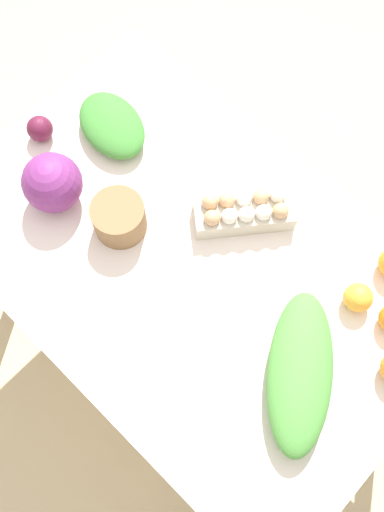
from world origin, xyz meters
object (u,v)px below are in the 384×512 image
at_px(paper_bag, 119,218).
at_px(greens_bunch_beet_tops, 300,372).
at_px(beet_root, 40,129).
at_px(greens_bunch_dandelion, 112,125).
at_px(orange_0, 358,297).
at_px(egg_carton, 244,211).
at_px(cabbage_purple, 52,183).

distance_m(paper_bag, greens_bunch_beet_tops, 0.60).
relative_size(greens_bunch_beet_tops, beet_root, 5.40).
distance_m(greens_bunch_beet_tops, greens_bunch_dandelion, 0.85).
distance_m(paper_bag, orange_0, 0.64).
relative_size(egg_carton, orange_0, 3.60).
bearing_deg(greens_bunch_dandelion, beet_root, -132.61).
bearing_deg(egg_carton, beet_root, 148.75).
xyz_separation_m(paper_bag, orange_0, (0.59, 0.27, -0.01)).
bearing_deg(greens_bunch_beet_tops, cabbage_purple, -174.28).
bearing_deg(greens_bunch_beet_tops, egg_carton, 149.35).
bearing_deg(paper_bag, beet_root, 173.88).
relative_size(cabbage_purple, paper_bag, 1.13).
bearing_deg(paper_bag, orange_0, 24.38).
bearing_deg(paper_bag, greens_bunch_beet_tops, 1.93).
distance_m(cabbage_purple, greens_bunch_beet_tops, 0.79).
distance_m(cabbage_purple, orange_0, 0.84).
bearing_deg(orange_0, paper_bag, -155.62).
height_order(cabbage_purple, greens_bunch_beet_tops, cabbage_purple).
bearing_deg(greens_bunch_dandelion, cabbage_purple, -80.06).
height_order(cabbage_purple, beet_root, cabbage_purple).
height_order(egg_carton, paper_bag, paper_bag).
relative_size(greens_bunch_beet_tops, greens_bunch_dandelion, 1.65).
distance_m(cabbage_purple, greens_bunch_dandelion, 0.26).
xyz_separation_m(greens_bunch_beet_tops, orange_0, (-0.01, 0.25, -0.01)).
bearing_deg(orange_0, greens_bunch_beet_tops, -86.82).
height_order(greens_bunch_dandelion, orange_0, orange_0).
bearing_deg(egg_carton, paper_bag, 177.36).
bearing_deg(greens_bunch_beet_tops, paper_bag, -178.07).
relative_size(greens_bunch_dandelion, orange_0, 3.23).
xyz_separation_m(cabbage_purple, greens_bunch_beet_tops, (0.79, 0.08, -0.03)).
bearing_deg(greens_bunch_dandelion, paper_bag, -39.25).
height_order(cabbage_purple, paper_bag, cabbage_purple).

